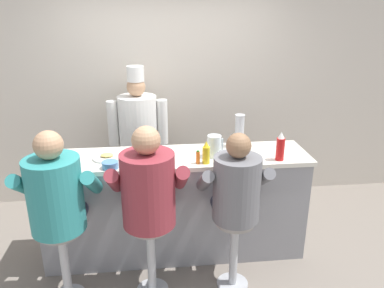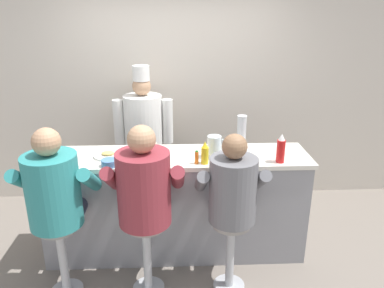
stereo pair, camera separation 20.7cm
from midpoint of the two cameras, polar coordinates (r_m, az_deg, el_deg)
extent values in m
plane|color=slate|center=(3.72, -3.73, -18.38)|extent=(20.00, 20.00, 0.00)
cube|color=beige|center=(4.56, -5.03, 7.82)|extent=(10.00, 0.06, 2.70)
cube|color=gray|center=(3.69, -4.12, -9.51)|extent=(2.44, 0.57, 0.99)
cube|color=silver|center=(3.47, -4.33, -2.12)|extent=(2.49, 0.59, 0.04)
cylinder|color=red|center=(3.39, 11.60, -0.80)|extent=(0.07, 0.07, 0.21)
cone|color=white|center=(3.35, 11.75, 1.32)|extent=(0.06, 0.06, 0.06)
cylinder|color=yellow|center=(3.26, 0.34, -1.72)|extent=(0.06, 0.06, 0.15)
cone|color=yellow|center=(3.22, 0.34, -0.03)|extent=(0.05, 0.05, 0.05)
cylinder|color=orange|center=(3.26, -0.91, -2.11)|extent=(0.03, 0.03, 0.11)
cylinder|color=#287F2D|center=(3.24, -0.92, -1.12)|extent=(0.02, 0.02, 0.01)
cylinder|color=silver|center=(3.40, 1.66, -0.36)|extent=(0.13, 0.13, 0.20)
cube|color=silver|center=(3.40, 2.92, -0.16)|extent=(0.02, 0.02, 0.12)
cylinder|color=white|center=(3.50, -14.48, -2.04)|extent=(0.26, 0.26, 0.02)
ellipsoid|color=#E0BC60|center=(3.49, -14.51, -1.67)|extent=(0.12, 0.09, 0.03)
cylinder|color=#4C7FB7|center=(3.28, -14.14, -3.12)|extent=(0.14, 0.14, 0.06)
cylinder|color=beige|center=(3.51, -7.73, -0.82)|extent=(0.08, 0.08, 0.09)
torus|color=beige|center=(3.51, -6.85, -0.71)|extent=(0.07, 0.01, 0.07)
cylinder|color=#B7BABF|center=(3.65, 5.63, 1.95)|extent=(0.09, 0.09, 0.31)
cylinder|color=silver|center=(3.61, 5.72, 4.37)|extent=(0.09, 0.09, 0.01)
cube|color=silver|center=(3.33, 4.39, -1.40)|extent=(0.11, 0.06, 0.14)
cube|color=black|center=(3.31, 4.49, -1.60)|extent=(0.06, 0.01, 0.05)
cylinder|color=#B2B5BA|center=(3.41, -20.53, -16.76)|extent=(0.07, 0.07, 0.63)
cylinder|color=gray|center=(3.24, -21.21, -12.30)|extent=(0.32, 0.32, 0.05)
cylinder|color=#33384C|center=(3.42, -22.17, -9.84)|extent=(0.16, 0.42, 0.16)
cylinder|color=#33384C|center=(3.37, -18.70, -9.86)|extent=(0.16, 0.42, 0.16)
cylinder|color=teal|center=(3.09, -21.96, -7.23)|extent=(0.42, 0.42, 0.59)
cylinder|color=teal|center=(3.26, -25.97, -5.81)|extent=(0.11, 0.45, 0.36)
cylinder|color=teal|center=(3.12, -16.80, -5.72)|extent=(0.11, 0.45, 0.36)
sphere|color=tan|center=(2.94, -22.97, -0.17)|extent=(0.22, 0.22, 0.22)
cylinder|color=#B2B5BA|center=(3.30, -8.10, -16.85)|extent=(0.07, 0.07, 0.63)
cylinder|color=gray|center=(3.13, -8.38, -12.26)|extent=(0.32, 0.32, 0.05)
cylinder|color=#33384C|center=(3.30, -10.18, -9.74)|extent=(0.16, 0.42, 0.16)
cylinder|color=#33384C|center=(3.29, -6.43, -9.63)|extent=(0.16, 0.42, 0.16)
cylinder|color=maroon|center=(2.97, -8.70, -6.94)|extent=(0.42, 0.42, 0.60)
cylinder|color=maroon|center=(3.09, -13.63, -5.56)|extent=(0.11, 0.46, 0.37)
cylinder|color=maroon|center=(3.06, -3.63, -5.24)|extent=(0.11, 0.46, 0.37)
sphere|color=tan|center=(2.81, -9.13, 0.55)|extent=(0.22, 0.22, 0.22)
cylinder|color=#B2B5BA|center=(3.55, 4.40, -20.44)|extent=(0.27, 0.27, 0.02)
cylinder|color=#B2B5BA|center=(3.35, 4.55, -16.17)|extent=(0.07, 0.07, 0.63)
cylinder|color=gray|center=(3.17, 4.71, -11.61)|extent=(0.32, 0.32, 0.05)
cylinder|color=#33384C|center=(3.30, 2.45, -9.42)|extent=(0.14, 0.38, 0.14)
cylinder|color=#33384C|center=(3.33, 5.75, -9.20)|extent=(0.14, 0.38, 0.14)
cylinder|color=slate|center=(3.03, 4.86, -6.83)|extent=(0.38, 0.38, 0.54)
cylinder|color=slate|center=(3.08, 0.06, -5.72)|extent=(0.10, 0.41, 0.33)
cylinder|color=slate|center=(3.16, 8.82, -5.24)|extent=(0.10, 0.41, 0.33)
sphere|color=#8C6647|center=(2.88, 5.08, -0.25)|extent=(0.20, 0.20, 0.20)
cube|color=#232328|center=(4.53, -9.13, -5.21)|extent=(0.33, 0.18, 0.80)
cube|color=white|center=(4.42, -9.27, -3.61)|extent=(0.30, 0.02, 0.48)
cylinder|color=white|center=(4.28, -9.64, 3.27)|extent=(0.43, 0.43, 0.60)
sphere|color=tan|center=(4.18, -9.96, 8.55)|extent=(0.21, 0.21, 0.21)
cylinder|color=white|center=(4.16, -10.07, 10.49)|extent=(0.19, 0.19, 0.16)
cylinder|color=white|center=(4.31, -13.31, 3.08)|extent=(0.12, 0.12, 0.51)
cylinder|color=white|center=(4.27, -5.93, 3.38)|extent=(0.12, 0.12, 0.51)
camera|label=1|loc=(0.10, -91.75, -0.64)|focal=35.00mm
camera|label=2|loc=(0.10, 88.25, 0.64)|focal=35.00mm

